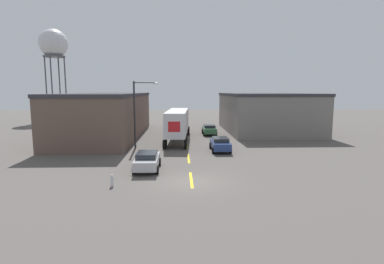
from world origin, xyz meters
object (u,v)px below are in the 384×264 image
at_px(water_tower, 53,45).
at_px(street_lamp, 138,109).
at_px(parked_car_right_far, 209,129).
at_px(semi_truck, 178,122).
at_px(fire_hydrant, 112,181).
at_px(parked_car_left_near, 147,160).
at_px(parked_car_right_mid, 220,144).

relative_size(water_tower, street_lamp, 2.61).
bearing_deg(parked_car_right_far, semi_truck, -133.72).
relative_size(semi_truck, street_lamp, 1.89).
relative_size(street_lamp, fire_hydrant, 8.87).
relative_size(semi_truck, parked_car_right_far, 3.26).
bearing_deg(street_lamp, parked_car_right_far, 48.11).
relative_size(parked_car_left_near, fire_hydrant, 5.14).
height_order(street_lamp, fire_hydrant, street_lamp).
relative_size(parked_car_right_far, parked_car_right_mid, 1.00).
bearing_deg(street_lamp, parked_car_right_mid, -12.96).
relative_size(water_tower, fire_hydrant, 23.18).
relative_size(parked_car_right_far, water_tower, 0.22).
distance_m(parked_car_right_far, parked_car_right_mid, 12.06).
bearing_deg(parked_car_left_near, parked_car_right_far, 70.30).
height_order(parked_car_right_far, parked_car_right_mid, same).
height_order(parked_car_left_near, street_lamp, street_lamp).
distance_m(water_tower, street_lamp, 42.22).
bearing_deg(water_tower, fire_hydrant, -64.68).
relative_size(parked_car_right_mid, water_tower, 0.22).
bearing_deg(water_tower, street_lamp, -56.49).
xyz_separation_m(water_tower, street_lamp, (22.37, -33.79, -11.83)).
height_order(water_tower, street_lamp, water_tower).
bearing_deg(semi_truck, parked_car_right_mid, -55.12).
bearing_deg(fire_hydrant, parked_car_right_far, 69.48).
relative_size(semi_truck, fire_hydrant, 16.72).
distance_m(water_tower, fire_hydrant, 54.86).
xyz_separation_m(parked_car_left_near, street_lamp, (-2.00, 9.46, 3.58)).
bearing_deg(water_tower, parked_car_right_mid, -48.85).
bearing_deg(water_tower, parked_car_left_near, -60.60).
bearing_deg(fire_hydrant, water_tower, 115.32).
height_order(water_tower, fire_hydrant, water_tower).
height_order(semi_truck, water_tower, water_tower).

